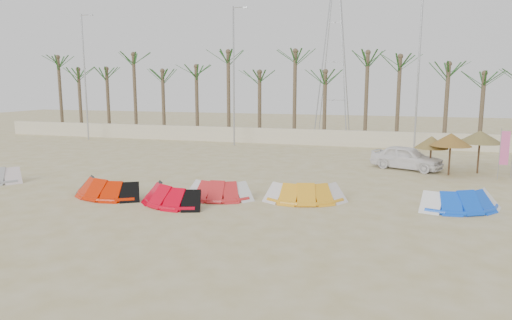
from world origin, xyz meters
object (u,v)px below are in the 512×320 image
(kite_orange, at_px, (306,191))
(parasol_left, at_px, (431,142))
(kite_red_mid, at_px, (174,193))
(kite_red_left, at_px, (110,186))
(parasol_right, at_px, (480,137))
(kite_blue, at_px, (460,198))
(car, at_px, (407,158))
(parasol_mid, at_px, (451,140))
(kite_red_right, at_px, (221,189))

(kite_orange, height_order, parasol_left, parasol_left)
(kite_red_mid, bearing_deg, kite_red_left, 173.71)
(kite_red_mid, bearing_deg, kite_orange, 20.74)
(kite_red_mid, height_order, parasol_right, parasol_right)
(kite_blue, relative_size, car, 0.93)
(parasol_mid, distance_m, parasol_right, 1.92)
(kite_red_left, distance_m, kite_blue, 15.02)
(kite_blue, bearing_deg, kite_red_mid, -167.82)
(kite_orange, bearing_deg, kite_red_left, -169.20)
(kite_red_left, relative_size, parasol_left, 1.84)
(kite_red_left, distance_m, parasol_left, 17.47)
(parasol_left, height_order, parasol_right, parasol_right)
(kite_red_right, distance_m, parasol_right, 15.24)
(kite_red_left, xyz_separation_m, parasol_left, (14.30, 9.95, 1.31))
(parasol_left, bearing_deg, car, 155.49)
(kite_red_right, height_order, parasol_mid, parasol_mid)
(parasol_right, distance_m, car, 4.07)
(kite_red_right, bearing_deg, kite_red_mid, -141.18)
(kite_orange, bearing_deg, car, 63.83)
(kite_red_mid, bearing_deg, kite_blue, 12.18)
(kite_red_left, bearing_deg, kite_red_mid, -6.29)
(parasol_left, height_order, parasol_mid, parasol_mid)
(kite_blue, xyz_separation_m, parasol_mid, (0.35, 7.19, 1.56))
(kite_orange, xyz_separation_m, parasol_right, (8.19, 8.69, 1.66))
(kite_red_mid, relative_size, car, 0.92)
(kite_red_mid, height_order, parasol_left, parasol_left)
(kite_red_left, distance_m, car, 16.75)
(kite_blue, distance_m, parasol_right, 8.62)
(kite_red_right, xyz_separation_m, car, (8.06, 9.58, 0.29))
(kite_orange, bearing_deg, kite_red_mid, -159.26)
(parasol_mid, bearing_deg, kite_red_mid, -140.86)
(kite_red_mid, bearing_deg, parasol_left, 43.27)
(kite_red_right, relative_size, parasol_left, 1.48)
(kite_blue, bearing_deg, kite_red_left, -171.87)
(parasol_mid, bearing_deg, kite_red_right, -140.81)
(kite_orange, distance_m, kite_blue, 6.23)
(kite_red_left, relative_size, kite_red_mid, 1.01)
(kite_orange, distance_m, parasol_right, 12.05)
(kite_red_right, xyz_separation_m, parasol_left, (9.33, 9.00, 1.31))
(kite_red_mid, xyz_separation_m, car, (9.69, 10.90, 0.28))
(parasol_left, xyz_separation_m, parasol_right, (2.55, 0.39, 0.35))
(kite_red_mid, relative_size, parasol_right, 1.56)
(kite_orange, bearing_deg, parasol_right, 46.72)
(kite_red_left, bearing_deg, kite_orange, 10.80)
(kite_red_mid, height_order, kite_orange, same)
(kite_red_left, distance_m, kite_red_right, 5.06)
(kite_red_mid, distance_m, parasol_left, 15.11)
(parasol_mid, relative_size, car, 0.57)
(kite_red_mid, relative_size, parasol_mid, 1.62)
(kite_blue, xyz_separation_m, parasol_right, (1.98, 8.22, 1.66))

